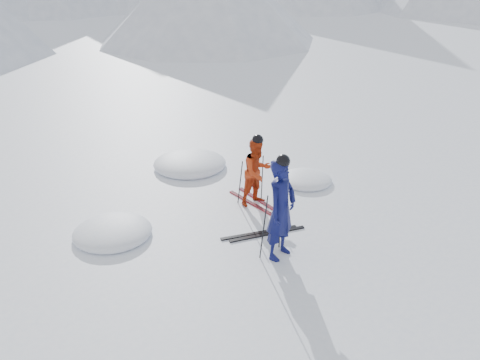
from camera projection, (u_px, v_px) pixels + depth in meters
ground at (302, 214)px, 11.52m from camera, size 160.00×160.00×0.00m
skier_blue at (281, 210)px, 9.57m from camera, size 0.84×0.65×2.03m
skier_red at (257, 172)px, 11.69m from camera, size 0.81×0.65×1.61m
pole_blue_left at (264, 227)px, 9.65m from camera, size 0.13×0.09×1.35m
pole_blue_right at (281, 216)px, 10.04m from camera, size 0.13×0.08×1.35m
pole_red_left at (240, 182)px, 11.81m from camera, size 0.11×0.09×1.07m
pole_red_right at (262, 177)px, 12.08m from camera, size 0.11×0.08×1.07m
ski_worn_left at (253, 204)px, 11.96m from camera, size 0.12×1.70×0.03m
ski_worn_right at (260, 201)px, 12.09m from camera, size 0.24×1.70×0.03m
ski_loose_a at (259, 233)px, 10.75m from camera, size 1.62×0.70×0.03m
ski_loose_b at (267, 234)px, 10.70m from camera, size 1.63×0.64×0.03m
snow_lumps at (190, 186)px, 12.85m from camera, size 6.58×4.40×0.44m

